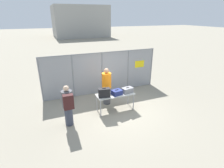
{
  "coord_description": "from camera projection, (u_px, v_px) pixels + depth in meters",
  "views": [
    {
      "loc": [
        -2.91,
        -6.6,
        4.08
      ],
      "look_at": [
        -0.03,
        0.55,
        1.05
      ],
      "focal_mm": 28.0,
      "sensor_mm": 36.0,
      "label": 1
    }
  ],
  "objects": [
    {
      "name": "suitcase_black",
      "position": [
        104.0,
        93.0,
        7.47
      ],
      "size": [
        0.53,
        0.34,
        0.42
      ],
      "color": "black",
      "rests_on": "inspection_table"
    },
    {
      "name": "ground_plane",
      "position": [
        117.0,
        109.0,
        8.2
      ],
      "size": [
        120.0,
        120.0,
        0.0
      ],
      "primitive_type": "plane",
      "color": "gray"
    },
    {
      "name": "traveler_hooded",
      "position": [
        68.0,
        105.0,
        6.64
      ],
      "size": [
        0.41,
        0.64,
        1.67
      ],
      "rotation": [
        0.0,
        0.0,
        0.3
      ],
      "color": "#383D4C",
      "rests_on": "ground_plane"
    },
    {
      "name": "inspection_table",
      "position": [
        115.0,
        95.0,
        7.85
      ],
      "size": [
        1.7,
        0.68,
        0.8
      ],
      "color": "#B2B2AD",
      "rests_on": "ground_plane"
    },
    {
      "name": "utility_trailer",
      "position": [
        121.0,
        69.0,
        12.88
      ],
      "size": [
        4.41,
        2.06,
        0.73
      ],
      "color": "#B2B2B7",
      "rests_on": "ground_plane"
    },
    {
      "name": "distant_hangar",
      "position": [
        80.0,
        21.0,
        35.85
      ],
      "size": [
        10.43,
        8.66,
        5.95
      ],
      "color": "#999993",
      "rests_on": "ground_plane"
    },
    {
      "name": "suitcase_navy",
      "position": [
        117.0,
        92.0,
        7.73
      ],
      "size": [
        0.49,
        0.42,
        0.24
      ],
      "color": "navy",
      "rests_on": "inspection_table"
    },
    {
      "name": "fence_section",
      "position": [
        102.0,
        72.0,
        9.57
      ],
      "size": [
        6.43,
        0.07,
        2.28
      ],
      "color": "gray",
      "rests_on": "ground_plane"
    },
    {
      "name": "suitcase_grey",
      "position": [
        127.0,
        90.0,
        7.93
      ],
      "size": [
        0.53,
        0.39,
        0.26
      ],
      "color": "slate",
      "rests_on": "inspection_table"
    },
    {
      "name": "security_worker_near",
      "position": [
        107.0,
        86.0,
        8.35
      ],
      "size": [
        0.45,
        0.45,
        1.81
      ],
      "rotation": [
        0.0,
        0.0,
        3.08
      ],
      "color": "#4C4C51",
      "rests_on": "ground_plane"
    }
  ]
}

